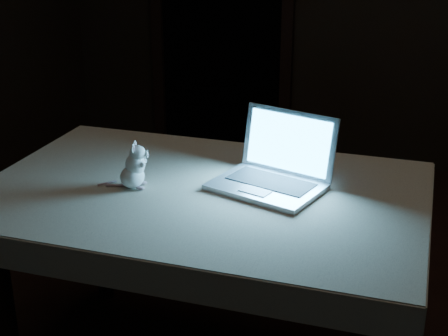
% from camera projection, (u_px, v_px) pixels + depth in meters
% --- Properties ---
extents(doorway, '(1.06, 0.36, 2.13)m').
position_uv_depth(doorway, '(221.00, 2.00, 4.54)').
color(doorway, black).
rests_on(doorway, back_wall).
extents(table, '(1.43, 0.94, 0.75)m').
position_uv_depth(table, '(203.00, 285.00, 2.38)').
color(table, black).
rests_on(table, floor).
extents(tablecloth, '(1.53, 1.03, 0.11)m').
position_uv_depth(tablecloth, '(193.00, 197.00, 2.30)').
color(tablecloth, beige).
rests_on(tablecloth, table).
extents(laptop, '(0.43, 0.40, 0.25)m').
position_uv_depth(laptop, '(267.00, 156.00, 2.19)').
color(laptop, silver).
rests_on(laptop, tablecloth).
extents(plush_mouse, '(0.13, 0.13, 0.16)m').
position_uv_depth(plush_mouse, '(132.00, 165.00, 2.22)').
color(plush_mouse, white).
rests_on(plush_mouse, tablecloth).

